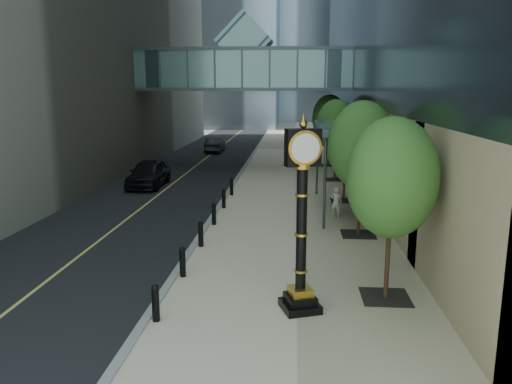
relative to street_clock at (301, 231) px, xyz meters
The scene contains 12 objects.
ground 3.24m from the street_clock, 118.72° to the right, with size 320.00×320.00×0.00m, color gray.
road 38.93m from the street_clock, 102.01° to the left, with size 8.00×180.00×0.02m, color black.
sidewalk 38.08m from the street_clock, 90.13° to the left, with size 8.00×180.00×0.06m, color beige.
curb 38.30m from the street_clock, 96.14° to the left, with size 0.25×180.00×0.07m, color gray.
skywalk 26.88m from the street_clock, 98.93° to the left, with size 17.00×4.20×5.80m.
entrance_canopy 12.39m from the street_clock, 78.74° to the left, with size 3.00×8.00×4.38m.
bollard_row 8.18m from the street_clock, 118.36° to the left, with size 0.20×16.20×0.90m.
street_trees 14.63m from the street_clock, 80.07° to the left, with size 2.73×28.65×5.60m.
street_clock is the anchor object (origin of this frame).
pedestrian 10.60m from the street_clock, 80.10° to the left, with size 0.54×0.36×1.49m, color beige.
car_near 19.89m from the street_clock, 118.16° to the left, with size 1.99×4.95×1.69m, color black.
car_far 36.16m from the street_clock, 102.72° to the left, with size 1.50×4.32×1.42m, color black.
Camera 1 is at (0.86, -10.96, 6.05)m, focal length 35.00 mm.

